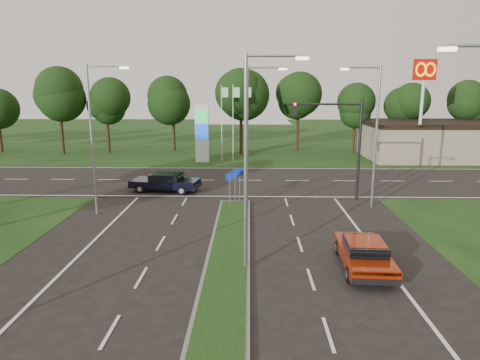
{
  "coord_description": "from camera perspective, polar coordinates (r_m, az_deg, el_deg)",
  "views": [
    {
      "loc": [
        0.96,
        -11.3,
        7.69
      ],
      "look_at": [
        0.39,
        14.04,
        2.2
      ],
      "focal_mm": 32.0,
      "sensor_mm": 36.0,
      "label": 1
    }
  ],
  "objects": [
    {
      "name": "median_signs",
      "position": [
        28.36,
        -0.68,
        0.05
      ],
      "size": [
        1.16,
        1.76,
        2.38
      ],
      "color": "gray",
      "rests_on": "ground"
    },
    {
      "name": "streetlight_median_far",
      "position": [
        27.43,
        1.38,
        6.75
      ],
      "size": [
        2.53,
        0.22,
        9.0
      ],
      "color": "gray",
      "rests_on": "ground"
    },
    {
      "name": "ground",
      "position": [
        13.71,
        -3.18,
        -21.93
      ],
      "size": [
        160.0,
        160.0,
        0.0
      ],
      "primitive_type": "plane",
      "color": "black",
      "rests_on": "ground"
    },
    {
      "name": "verge_far",
      "position": [
        66.76,
        0.46,
        5.61
      ],
      "size": [
        160.0,
        50.0,
        0.02
      ],
      "primitive_type": "cube",
      "color": "#123411",
      "rests_on": "ground"
    },
    {
      "name": "red_sedan",
      "position": [
        19.5,
        16.23,
        -9.33
      ],
      "size": [
        2.15,
        4.76,
        1.28
      ],
      "rotation": [
        0.0,
        0.0,
        -0.05
      ],
      "color": "maroon",
      "rests_on": "ground"
    },
    {
      "name": "streetlight_median_near",
      "position": [
        17.5,
        1.41,
        3.63
      ],
      "size": [
        2.53,
        0.22,
        9.0
      ],
      "color": "gray",
      "rests_on": "ground"
    },
    {
      "name": "treeline_far",
      "position": [
        51.25,
        0.34,
        11.26
      ],
      "size": [
        6.0,
        6.0,
        9.9
      ],
      "color": "black",
      "rests_on": "ground"
    },
    {
      "name": "mcdonalds_sign",
      "position": [
        46.51,
        23.29,
        11.62
      ],
      "size": [
        2.2,
        0.47,
        10.4
      ],
      "color": "silver",
      "rests_on": "ground"
    },
    {
      "name": "median_kerb",
      "position": [
        17.13,
        -2.12,
        -14.24
      ],
      "size": [
        2.0,
        26.0,
        0.12
      ],
      "primitive_type": "cube",
      "color": "slate",
      "rests_on": "ground"
    },
    {
      "name": "traffic_signal",
      "position": [
        30.11,
        13.3,
        6.1
      ],
      "size": [
        5.1,
        0.42,
        7.0
      ],
      "color": "black",
      "rests_on": "ground"
    },
    {
      "name": "commercial_building",
      "position": [
        52.09,
        25.2,
        4.79
      ],
      "size": [
        16.0,
        9.0,
        4.0
      ],
      "primitive_type": "cube",
      "color": "gray",
      "rests_on": "ground"
    },
    {
      "name": "navy_sedan",
      "position": [
        32.68,
        -9.9,
        -0.24
      ],
      "size": [
        5.31,
        2.86,
        1.39
      ],
      "rotation": [
        0.0,
        0.0,
        1.41
      ],
      "color": "black",
      "rests_on": "ground"
    },
    {
      "name": "gas_pylon",
      "position": [
        44.83,
        -4.82,
        6.42
      ],
      "size": [
        5.8,
        1.26,
        8.0
      ],
      "color": "silver",
      "rests_on": "ground"
    },
    {
      "name": "streetlight_left_far",
      "position": [
        27.07,
        -18.82,
        6.03
      ],
      "size": [
        2.53,
        0.22,
        9.0
      ],
      "color": "gray",
      "rests_on": "ground"
    },
    {
      "name": "streetlight_right_far",
      "position": [
        28.53,
        17.35,
        6.42
      ],
      "size": [
        2.53,
        0.22,
        9.0
      ],
      "rotation": [
        0.0,
        0.0,
        3.14
      ],
      "color": "gray",
      "rests_on": "ground"
    },
    {
      "name": "cross_road",
      "position": [
        36.15,
        -0.26,
        -0.06
      ],
      "size": [
        160.0,
        12.0,
        0.02
      ],
      "primitive_type": "cube",
      "color": "black",
      "rests_on": "ground"
    }
  ]
}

